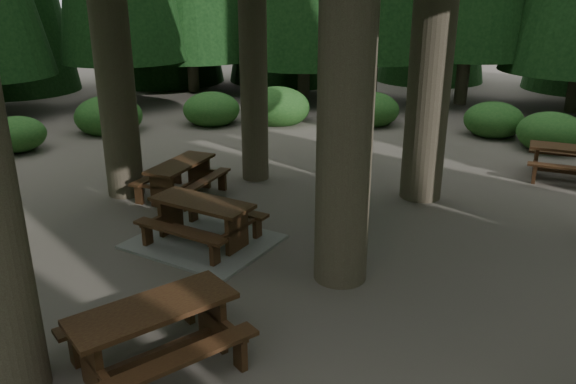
# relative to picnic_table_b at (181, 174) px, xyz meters

# --- Properties ---
(ground) EXTENTS (80.00, 80.00, 0.00)m
(ground) POSITION_rel_picnic_table_b_xyz_m (2.88, -3.47, -0.53)
(ground) COLOR #514941
(ground) RESTS_ON ground
(picnic_table_b) EXTENTS (1.91, 2.16, 0.80)m
(picnic_table_b) POSITION_rel_picnic_table_b_xyz_m (0.00, 0.00, 0.00)
(picnic_table_b) COLOR #33170F
(picnic_table_b) RESTS_ON ground
(picnic_table_c) EXTENTS (3.03, 2.80, 0.82)m
(picnic_table_c) POSITION_rel_picnic_table_b_xyz_m (1.14, -2.31, -0.24)
(picnic_table_c) COLOR gray
(picnic_table_c) RESTS_ON ground
(picnic_table_d) EXTENTS (2.21, 1.96, 0.81)m
(picnic_table_d) POSITION_rel_picnic_table_b_xyz_m (8.94, 2.43, 0.01)
(picnic_table_d) COLOR #33170F
(picnic_table_d) RESTS_ON ground
(picnic_table_e) EXTENTS (2.51, 2.51, 0.85)m
(picnic_table_e) POSITION_rel_picnic_table_b_xyz_m (1.56, -5.85, 0.04)
(picnic_table_e) COLOR #33170F
(picnic_table_e) RESTS_ON ground
(shrub_ring) EXTENTS (23.86, 24.64, 1.49)m
(shrub_ring) POSITION_rel_picnic_table_b_xyz_m (3.58, -2.72, -0.13)
(shrub_ring) COLOR #225B1F
(shrub_ring) RESTS_ON ground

